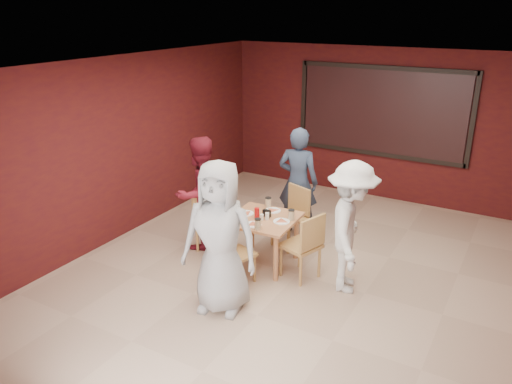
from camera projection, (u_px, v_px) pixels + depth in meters
The scene contains 11 objects.
floor at pixel (298, 274), 6.87m from camera, with size 7.00×7.00×0.00m, color tan.
window_blinds at pixel (381, 112), 9.09m from camera, with size 3.00×0.02×1.50m, color black.
dining_table at pixel (263, 223), 6.95m from camera, with size 0.95×0.95×0.86m.
chair_front at pixel (233, 252), 6.49m from camera, with size 0.50×0.50×0.82m.
chair_back at pixel (293, 213), 7.56m from camera, with size 0.58×0.58×0.92m.
chair_left at pixel (211, 217), 7.37m from camera, with size 0.58×0.58×0.96m.
chair_right at pixel (305, 243), 6.59m from camera, with size 0.57×0.57×0.94m.
diner_front at pixel (220, 238), 5.80m from camera, with size 0.92×0.60×1.88m, color #A6A6A6.
diner_back at pixel (298, 182), 7.82m from camera, with size 0.64×0.42×1.75m, color #2E3A51.
diner_left at pixel (200, 193), 7.41m from camera, with size 0.83×0.65×1.72m, color maroon.
diner_right at pixel (351, 228), 6.25m from camera, with size 1.11×0.64×1.72m, color silver.
Camera 1 is at (2.50, -5.52, 3.48)m, focal length 35.00 mm.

